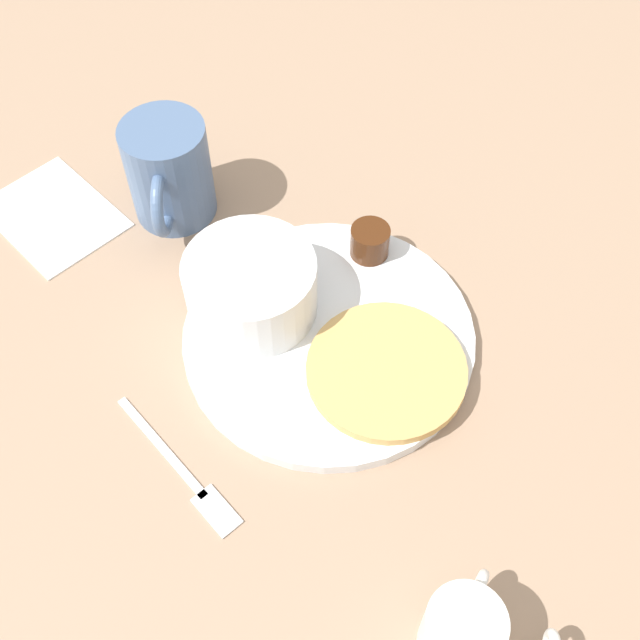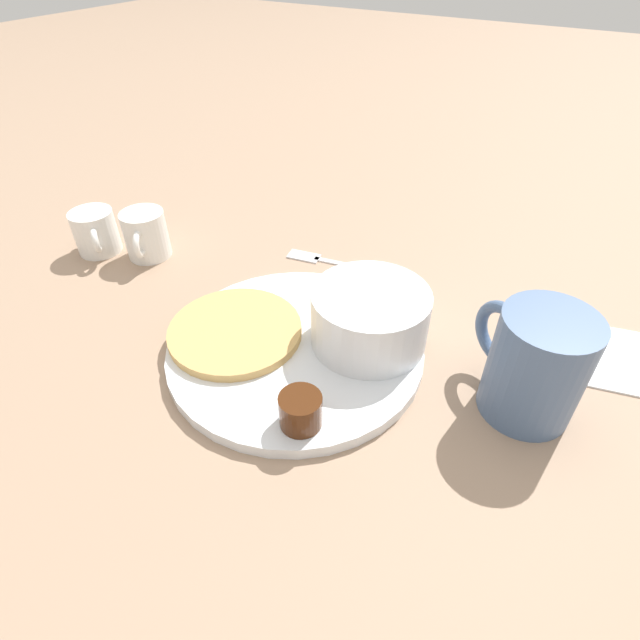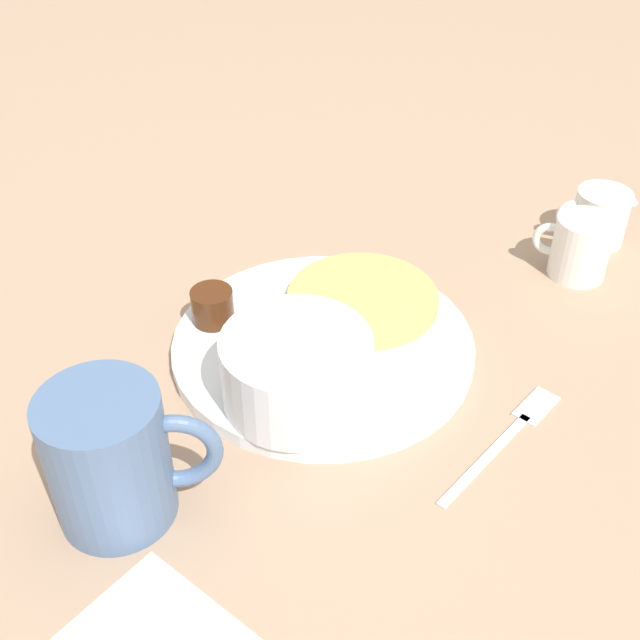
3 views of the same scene
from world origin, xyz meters
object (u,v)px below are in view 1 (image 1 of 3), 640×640
Objects in this scene: plate at (329,336)px; bowl at (251,285)px; coffee_mug at (169,173)px; fork at (188,478)px; creamer_pitcher_near at (462,632)px.

bowl is at bearing 35.44° from plate.
coffee_mug is 0.29m from fork.
creamer_pitcher_near is (-0.26, 0.06, 0.02)m from plate.
fork is at bearing 107.88° from plate.
bowl reaches higher than fork.
bowl is 0.17m from fork.
creamer_pitcher_near is at bearing 167.05° from plate.
bowl is at bearing -3.21° from creamer_pitcher_near.
creamer_pitcher_near is 0.47× the size of fork.
fork is at bearing 132.75° from bowl.
plate is 0.08m from bowl.
plate is 0.17m from fork.
coffee_mug is at bearing -24.07° from fork.
coffee_mug reaches higher than plate.
bowl is 1.09× the size of coffee_mug.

